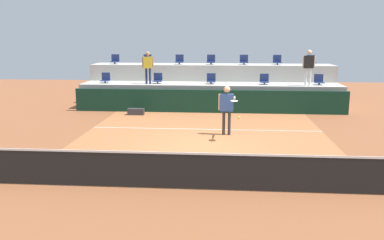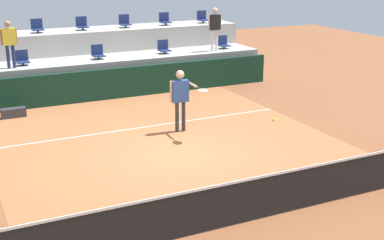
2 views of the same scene
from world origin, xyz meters
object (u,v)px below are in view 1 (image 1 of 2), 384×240
at_px(stadium_chair_lower_center, 211,79).
at_px(stadium_chair_upper_mid_right, 244,61).
at_px(stadium_chair_lower_right, 264,80).
at_px(stadium_chair_upper_far_left, 115,60).
at_px(tennis_player, 227,105).
at_px(stadium_chair_lower_left, 158,79).
at_px(stadium_chair_lower_far_right, 319,80).
at_px(stadium_chair_upper_left, 147,60).
at_px(tennis_ball, 239,118).
at_px(stadium_chair_upper_center, 211,60).
at_px(spectator_leaning_on_rail, 148,65).
at_px(stadium_chair_upper_far_right, 311,61).
at_px(equipment_bag, 136,112).
at_px(stadium_chair_lower_far_left, 106,79).
at_px(spectator_in_grey, 309,64).
at_px(stadium_chair_upper_mid_left, 179,60).
at_px(stadium_chair_upper_right, 277,61).

distance_m(stadium_chair_lower_center, stadium_chair_upper_mid_right, 2.61).
height_order(stadium_chair_lower_right, stadium_chair_upper_far_left, stadium_chair_upper_far_left).
xyz_separation_m(stadium_chair_lower_center, tennis_player, (0.78, -5.68, -0.33)).
bearing_deg(stadium_chair_lower_right, stadium_chair_upper_far_left, 167.36).
height_order(stadium_chair_lower_left, stadium_chair_lower_far_right, same).
distance_m(stadium_chair_upper_left, tennis_ball, 12.60).
relative_size(stadium_chair_upper_center, spectator_leaning_on_rail, 0.32).
height_order(stadium_chair_lower_left, stadium_chair_upper_far_right, stadium_chair_upper_far_right).
distance_m(tennis_player, equipment_bag, 5.62).
xyz_separation_m(stadium_chair_upper_center, tennis_ball, (1.14, -11.69, -0.81)).
relative_size(stadium_chair_upper_left, stadium_chair_upper_center, 1.00).
height_order(stadium_chair_lower_far_left, stadium_chair_lower_center, same).
bearing_deg(stadium_chair_upper_mid_right, stadium_chair_lower_far_right, -26.51).
distance_m(tennis_ball, equipment_bag, 9.12).
height_order(stadium_chair_lower_far_left, tennis_player, tennis_player).
height_order(stadium_chair_upper_center, tennis_player, stadium_chair_upper_center).
relative_size(stadium_chair_upper_far_left, spectator_in_grey, 0.30).
distance_m(stadium_chair_upper_far_right, spectator_in_grey, 2.25).
xyz_separation_m(tennis_player, spectator_in_grey, (3.91, 5.29, 1.15)).
distance_m(stadium_chair_lower_right, stadium_chair_upper_mid_right, 2.21).
distance_m(stadium_chair_lower_right, stadium_chair_lower_far_right, 2.66).
relative_size(stadium_chair_upper_mid_right, stadium_chair_upper_far_right, 1.00).
relative_size(stadium_chair_lower_far_left, stadium_chair_upper_left, 1.00).
distance_m(stadium_chair_lower_left, stadium_chair_upper_mid_left, 2.19).
bearing_deg(tennis_player, stadium_chair_upper_mid_left, 109.01).
distance_m(stadium_chair_lower_far_right, stadium_chair_upper_left, 9.10).
bearing_deg(spectator_leaning_on_rail, stadium_chair_upper_mid_right, 24.36).
bearing_deg(spectator_in_grey, stadium_chair_upper_far_right, 75.73).
relative_size(stadium_chair_upper_mid_left, tennis_player, 0.29).
height_order(tennis_player, tennis_ball, tennis_player).
distance_m(spectator_leaning_on_rail, equipment_bag, 2.67).
height_order(stadium_chair_lower_center, tennis_player, tennis_player).
relative_size(stadium_chair_upper_left, stadium_chair_upper_far_right, 1.00).
xyz_separation_m(stadium_chair_upper_left, stadium_chair_upper_right, (7.04, 0.00, 0.00)).
distance_m(stadium_chair_upper_center, spectator_in_grey, 5.24).
bearing_deg(stadium_chair_lower_right, tennis_player, -108.21).
distance_m(stadium_chair_lower_left, stadium_chair_upper_far_left, 3.33).
bearing_deg(stadium_chair_upper_mid_right, equipment_bag, -142.93).
height_order(stadium_chair_lower_left, stadium_chair_lower_right, same).
distance_m(stadium_chair_lower_center, stadium_chair_lower_far_right, 5.30).
xyz_separation_m(stadium_chair_upper_far_left, stadium_chair_upper_mid_left, (3.58, 0.00, 0.00)).
height_order(stadium_chair_lower_left, stadium_chair_upper_left, stadium_chair_upper_left).
bearing_deg(stadium_chair_lower_far_left, stadium_chair_lower_right, 0.00).
height_order(stadium_chair_upper_right, tennis_player, stadium_chair_upper_right).
relative_size(stadium_chair_upper_mid_right, spectator_in_grey, 0.30).
bearing_deg(tennis_ball, stadium_chair_upper_right, 78.40).
distance_m(stadium_chair_lower_right, stadium_chair_upper_far_right, 3.27).
relative_size(stadium_chair_lower_right, stadium_chair_upper_right, 1.00).
bearing_deg(stadium_chair_upper_mid_right, tennis_player, -97.00).
relative_size(stadium_chair_lower_far_left, tennis_ball, 7.65).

